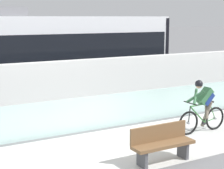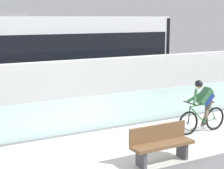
# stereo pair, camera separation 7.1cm
# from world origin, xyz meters

# --- Properties ---
(ground_plane) EXTENTS (200.00, 200.00, 0.00)m
(ground_plane) POSITION_xyz_m (0.00, 0.00, 0.00)
(ground_plane) COLOR slate
(bike_path_deck) EXTENTS (32.00, 3.20, 0.01)m
(bike_path_deck) POSITION_xyz_m (0.00, 0.00, 0.01)
(bike_path_deck) COLOR silver
(bike_path_deck) RESTS_ON ground
(glass_parapet) EXTENTS (32.00, 0.05, 1.05)m
(glass_parapet) POSITION_xyz_m (0.00, 1.85, 0.52)
(glass_parapet) COLOR silver
(glass_parapet) RESTS_ON ground
(concrete_barrier_wall) EXTENTS (32.00, 0.36, 1.96)m
(concrete_barrier_wall) POSITION_xyz_m (0.00, 3.65, 0.98)
(concrete_barrier_wall) COLOR silver
(concrete_barrier_wall) RESTS_ON ground
(tram_rail_near) EXTENTS (32.00, 0.08, 0.01)m
(tram_rail_near) POSITION_xyz_m (0.00, 6.13, 0.00)
(tram_rail_near) COLOR #595654
(tram_rail_near) RESTS_ON ground
(tram_rail_far) EXTENTS (32.00, 0.08, 0.01)m
(tram_rail_far) POSITION_xyz_m (0.00, 7.57, 0.00)
(tram_rail_far) COLOR #595654
(tram_rail_far) RESTS_ON ground
(tram) EXTENTS (11.06, 2.54, 3.81)m
(tram) POSITION_xyz_m (0.51, 6.85, 1.89)
(tram) COLOR silver
(tram) RESTS_ON ground
(cyclist_on_bike) EXTENTS (1.77, 0.58, 1.61)m
(cyclist_on_bike) POSITION_xyz_m (3.01, 0.00, 0.78)
(cyclist_on_bike) COLOR black
(cyclist_on_bike) RESTS_ON ground
(bench) EXTENTS (1.60, 0.45, 0.89)m
(bench) POSITION_xyz_m (0.54, -1.29, 0.48)
(bench) COLOR brown
(bench) RESTS_ON ground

